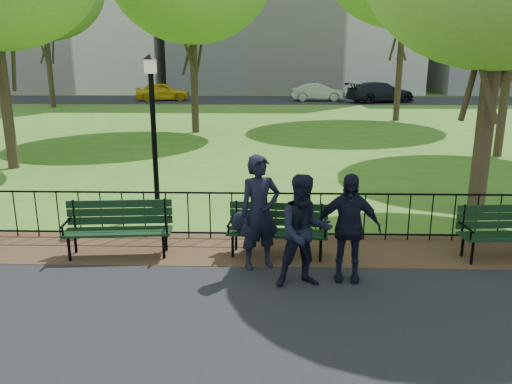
{
  "coord_description": "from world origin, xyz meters",
  "views": [
    {
      "loc": [
        -0.32,
        -6.63,
        3.2
      ],
      "look_at": [
        -0.55,
        1.5,
        1.03
      ],
      "focal_mm": 35.0,
      "sensor_mm": 36.0,
      "label": 1
    }
  ],
  "objects_px": {
    "park_bench_main": "(266,223)",
    "person_right": "(348,227)",
    "person_mid": "(304,231)",
    "sedan_silver": "(318,92)",
    "park_bench_right_a": "(511,227)",
    "park_bench_left_a": "(119,222)",
    "sedan_dark": "(381,92)",
    "taxi": "(163,91)",
    "lamppost": "(154,130)",
    "person_left": "(260,212)"
  },
  "relations": [
    {
      "from": "park_bench_main",
      "to": "person_right",
      "type": "bearing_deg",
      "value": -31.95
    },
    {
      "from": "person_mid",
      "to": "sedan_silver",
      "type": "xyz_separation_m",
      "value": [
        3.27,
        33.76,
        -0.13
      ]
    },
    {
      "from": "person_right",
      "to": "park_bench_right_a",
      "type": "bearing_deg",
      "value": 24.69
    },
    {
      "from": "park_bench_left_a",
      "to": "person_mid",
      "type": "distance_m",
      "value": 3.24
    },
    {
      "from": "sedan_dark",
      "to": "taxi",
      "type": "bearing_deg",
      "value": 67.69
    },
    {
      "from": "park_bench_left_a",
      "to": "sedan_silver",
      "type": "height_order",
      "value": "sedan_silver"
    },
    {
      "from": "taxi",
      "to": "sedan_silver",
      "type": "relative_size",
      "value": 1.0
    },
    {
      "from": "park_bench_left_a",
      "to": "park_bench_right_a",
      "type": "bearing_deg",
      "value": -5.12
    },
    {
      "from": "taxi",
      "to": "sedan_dark",
      "type": "height_order",
      "value": "sedan_dark"
    },
    {
      "from": "lamppost",
      "to": "sedan_silver",
      "type": "relative_size",
      "value": 0.78
    },
    {
      "from": "taxi",
      "to": "person_right",
      "type": "bearing_deg",
      "value": -173.92
    },
    {
      "from": "park_bench_right_a",
      "to": "sedan_silver",
      "type": "distance_m",
      "value": 32.61
    },
    {
      "from": "park_bench_main",
      "to": "sedan_silver",
      "type": "distance_m",
      "value": 32.81
    },
    {
      "from": "lamppost",
      "to": "sedan_silver",
      "type": "xyz_separation_m",
      "value": [
        6.17,
        30.27,
        -1.09
      ]
    },
    {
      "from": "taxi",
      "to": "sedan_silver",
      "type": "height_order",
      "value": "taxi"
    },
    {
      "from": "park_bench_right_a",
      "to": "person_left",
      "type": "bearing_deg",
      "value": -177.66
    },
    {
      "from": "park_bench_left_a",
      "to": "person_right",
      "type": "distance_m",
      "value": 3.79
    },
    {
      "from": "park_bench_left_a",
      "to": "person_left",
      "type": "bearing_deg",
      "value": -16.77
    },
    {
      "from": "taxi",
      "to": "sedan_dark",
      "type": "xyz_separation_m",
      "value": [
        17.14,
        -1.16,
        0.04
      ]
    },
    {
      "from": "person_left",
      "to": "sedan_dark",
      "type": "distance_m",
      "value": 33.1
    },
    {
      "from": "park_bench_left_a",
      "to": "person_left",
      "type": "relative_size",
      "value": 1.0
    },
    {
      "from": "lamppost",
      "to": "person_left",
      "type": "height_order",
      "value": "lamppost"
    },
    {
      "from": "park_bench_left_a",
      "to": "park_bench_right_a",
      "type": "height_order",
      "value": "park_bench_left_a"
    },
    {
      "from": "person_mid",
      "to": "person_right",
      "type": "relative_size",
      "value": 1.02
    },
    {
      "from": "park_bench_main",
      "to": "park_bench_right_a",
      "type": "height_order",
      "value": "park_bench_right_a"
    },
    {
      "from": "sedan_dark",
      "to": "park_bench_main",
      "type": "bearing_deg",
      "value": 146.35
    },
    {
      "from": "park_bench_main",
      "to": "person_left",
      "type": "relative_size",
      "value": 0.95
    },
    {
      "from": "park_bench_main",
      "to": "sedan_silver",
      "type": "relative_size",
      "value": 0.4
    },
    {
      "from": "sedan_silver",
      "to": "taxi",
      "type": "bearing_deg",
      "value": 87.17
    },
    {
      "from": "park_bench_main",
      "to": "park_bench_left_a",
      "type": "xyz_separation_m",
      "value": [
        -2.46,
        -0.03,
        0.0
      ]
    },
    {
      "from": "person_right",
      "to": "sedan_dark",
      "type": "relative_size",
      "value": 0.31
    },
    {
      "from": "taxi",
      "to": "park_bench_left_a",
      "type": "bearing_deg",
      "value": -179.57
    },
    {
      "from": "park_bench_left_a",
      "to": "sedan_dark",
      "type": "relative_size",
      "value": 0.34
    },
    {
      "from": "park_bench_left_a",
      "to": "taxi",
      "type": "distance_m",
      "value": 33.2
    },
    {
      "from": "park_bench_right_a",
      "to": "lamppost",
      "type": "height_order",
      "value": "lamppost"
    },
    {
      "from": "park_bench_right_a",
      "to": "sedan_silver",
      "type": "xyz_separation_m",
      "value": [
        -0.18,
        32.61,
        0.16
      ]
    },
    {
      "from": "person_right",
      "to": "sedan_dark",
      "type": "distance_m",
      "value": 33.19
    },
    {
      "from": "park_bench_main",
      "to": "lamppost",
      "type": "distance_m",
      "value": 3.52
    },
    {
      "from": "park_bench_main",
      "to": "park_bench_right_a",
      "type": "distance_m",
      "value": 4.01
    },
    {
      "from": "person_left",
      "to": "sedan_dark",
      "type": "height_order",
      "value": "person_left"
    },
    {
      "from": "park_bench_right_a",
      "to": "person_mid",
      "type": "height_order",
      "value": "person_mid"
    },
    {
      "from": "park_bench_left_a",
      "to": "taxi",
      "type": "bearing_deg",
      "value": 95.37
    },
    {
      "from": "park_bench_left_a",
      "to": "taxi",
      "type": "height_order",
      "value": "taxi"
    },
    {
      "from": "lamppost",
      "to": "person_mid",
      "type": "relative_size",
      "value": 2.01
    },
    {
      "from": "person_right",
      "to": "taxi",
      "type": "height_order",
      "value": "person_right"
    },
    {
      "from": "taxi",
      "to": "person_left",
      "type": "bearing_deg",
      "value": -175.82
    },
    {
      "from": "lamppost",
      "to": "person_mid",
      "type": "bearing_deg",
      "value": -50.21
    },
    {
      "from": "park_bench_main",
      "to": "park_bench_left_a",
      "type": "bearing_deg",
      "value": -173.45
    },
    {
      "from": "park_bench_main",
      "to": "sedan_dark",
      "type": "xyz_separation_m",
      "value": [
        8.56,
        31.43,
        0.22
      ]
    },
    {
      "from": "sedan_silver",
      "to": "lamppost",
      "type": "bearing_deg",
      "value": 165.68
    }
  ]
}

